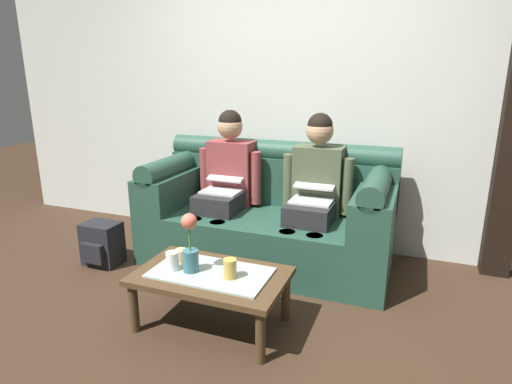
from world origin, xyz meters
name	(u,v)px	position (x,y,z in m)	size (l,w,h in m)	color
ground_plane	(203,335)	(0.00, 0.00, 0.00)	(14.00, 14.00, 0.00)	#382619
back_wall_patterned	(290,80)	(0.00, 1.70, 1.45)	(6.00, 0.12, 2.90)	silver
couch	(269,216)	(0.00, 1.17, 0.38)	(1.97, 0.88, 0.96)	#234738
person_left	(226,179)	(-0.38, 1.17, 0.66)	(0.56, 0.67, 1.22)	#232326
person_right	(315,188)	(0.38, 1.17, 0.66)	(0.56, 0.67, 1.22)	#232326
coffee_table	(211,280)	(0.00, 0.12, 0.31)	(0.91, 0.56, 0.36)	#47331E
flower_vase	(190,245)	(-0.11, 0.09, 0.53)	(0.10, 0.10, 0.36)	#336672
cup_near_left	(230,269)	(0.14, 0.09, 0.42)	(0.08, 0.08, 0.12)	gold
cup_near_right	(181,255)	(-0.24, 0.18, 0.40)	(0.08, 0.08, 0.08)	#DBB77A
cup_far_center	(172,261)	(-0.23, 0.06, 0.42)	(0.08, 0.08, 0.11)	white
backpack_left	(102,244)	(-1.23, 0.58, 0.17)	(0.29, 0.26, 0.35)	black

